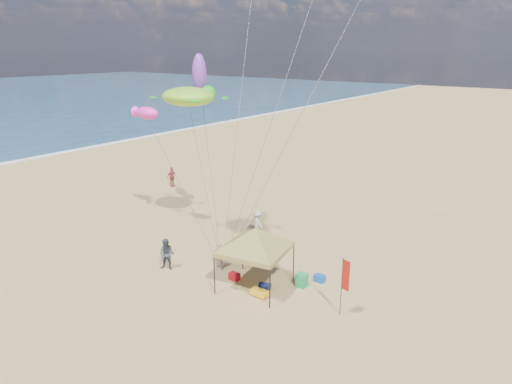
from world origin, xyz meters
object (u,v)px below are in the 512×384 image
chair_yellow (246,257)px  person_far_a (172,177)px  beach_cart (259,293)px  person_near_c (257,222)px  feather_flag (345,278)px  cooler_blue (320,278)px  chair_green (302,280)px  person_near_a (219,255)px  cooler_red (234,276)px  person_near_b (167,254)px  canopy_tent (255,231)px

chair_yellow → person_far_a: size_ratio=0.39×
beach_cart → person_near_c: 8.12m
person_near_c → person_far_a: (-12.43, 4.08, 0.13)m
feather_flag → cooler_blue: bearing=137.5°
person_far_a → feather_flag: bearing=-111.9°
chair_green → chair_yellow: (-3.98, 0.45, 0.00)m
chair_green → person_far_a: bearing=155.6°
cooler_blue → person_near_a: size_ratio=0.35×
cooler_red → person_near_a: bearing=158.2°
beach_cart → person_near_b: size_ratio=0.50×
canopy_tent → person_near_c: canopy_tent is taller
person_near_c → person_near_b: bearing=99.4°
cooler_blue → person_near_b: (-7.43, -3.81, 0.71)m
chair_green → person_near_c: 7.46m
chair_green → chair_yellow: bearing=173.6°
cooler_blue → person_far_a: person_far_a is taller
person_near_a → person_near_c: (-1.27, 5.21, 0.01)m
person_near_c → chair_yellow: bearing=134.9°
canopy_tent → person_near_c: (-4.20, 5.79, -2.33)m
person_near_a → person_near_b: person_near_b is taller
chair_green → person_far_a: person_far_a is taller
person_far_a → person_near_c: bearing=-105.8°
cooler_blue → chair_yellow: bearing=-173.1°
person_far_a → chair_green: bearing=-112.0°
cooler_red → person_near_c: 6.53m
person_near_a → cooler_blue: bearing=174.0°
person_near_b → person_far_a: 16.11m
person_near_c → feather_flag: bearing=164.6°
cooler_red → person_near_b: size_ratio=0.30×
canopy_tent → person_near_b: bearing=-165.2°
chair_green → person_near_a: 4.91m
cooler_red → person_far_a: person_far_a is taller
person_near_a → person_near_c: size_ratio=0.99×
feather_flag → person_near_c: feather_flag is taller
person_near_a → person_near_b: size_ratio=0.85×
feather_flag → person_far_a: 23.55m
beach_cart → person_near_a: person_near_a is taller
beach_cart → person_far_a: bearing=148.8°
cooler_blue → chair_green: bearing=-116.3°
person_near_a → person_near_b: (-2.13, -1.92, 0.13)m
feather_flag → person_far_a: (-21.46, 9.66, -1.03)m
cooler_blue → person_far_a: (-19.00, 7.40, 0.71)m
feather_flag → chair_yellow: bearing=166.1°
feather_flag → person_near_a: size_ratio=1.88×
chair_yellow → feather_flag: bearing=-13.9°
person_far_a → beach_cart: bearing=-118.8°
chair_green → person_near_c: person_near_c is taller
cooler_red → cooler_blue: bearing=34.3°
canopy_tent → chair_green: canopy_tent is taller
chair_yellow → person_near_a: (-0.83, -1.35, 0.42)m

